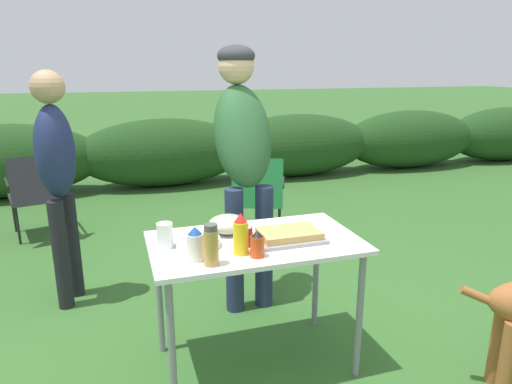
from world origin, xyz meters
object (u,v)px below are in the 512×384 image
(plate_stack, at_px, (198,242))
(mixing_bowl, at_px, (228,224))
(paper_cup_stack, at_px, (165,235))
(hot_sauce_bottle, at_px, (257,244))
(food_tray, at_px, (289,235))
(standing_person_in_olive_jacket, at_px, (243,147))
(mustard_bottle, at_px, (241,235))
(folding_table, at_px, (255,254))
(ketchup_bottle, at_px, (247,235))
(mayo_bottle, at_px, (195,245))
(camp_chair_near_hedge, at_px, (36,191))
(spice_jar, at_px, (211,245))
(camp_chair_green_behind_table, at_px, (258,194))
(standing_person_in_dark_puffer, at_px, (57,167))

(plate_stack, xyz_separation_m, mixing_bowl, (0.20, 0.15, 0.02))
(plate_stack, height_order, paper_cup_stack, paper_cup_stack)
(hot_sauce_bottle, bearing_deg, food_tray, 34.54)
(food_tray, distance_m, standing_person_in_olive_jacket, 0.86)
(plate_stack, distance_m, paper_cup_stack, 0.17)
(mustard_bottle, xyz_separation_m, hot_sauce_bottle, (0.07, -0.06, -0.04))
(plate_stack, bearing_deg, folding_table, -1.76)
(plate_stack, distance_m, ketchup_bottle, 0.25)
(paper_cup_stack, xyz_separation_m, mayo_bottle, (0.12, -0.20, 0.02))
(food_tray, relative_size, ketchup_bottle, 2.73)
(camp_chair_near_hedge, bearing_deg, mayo_bottle, -82.52)
(folding_table, distance_m, standing_person_in_olive_jacket, 0.87)
(ketchup_bottle, bearing_deg, folding_table, 43.13)
(mustard_bottle, bearing_deg, food_tray, 18.54)
(plate_stack, distance_m, spice_jar, 0.25)
(paper_cup_stack, bearing_deg, hot_sauce_bottle, -31.45)
(mayo_bottle, bearing_deg, hot_sauce_bottle, -8.82)
(folding_table, distance_m, mixing_bowl, 0.23)
(mustard_bottle, bearing_deg, ketchup_bottle, 57.50)
(hot_sauce_bottle, bearing_deg, mustard_bottle, 138.58)
(camp_chair_green_behind_table, bearing_deg, mustard_bottle, -88.87)
(standing_person_in_dark_puffer, height_order, camp_chair_green_behind_table, standing_person_in_dark_puffer)
(mustard_bottle, relative_size, camp_chair_near_hedge, 0.25)
(mayo_bottle, bearing_deg, standing_person_in_dark_puffer, 119.38)
(folding_table, height_order, mixing_bowl, mixing_bowl)
(mayo_bottle, distance_m, standing_person_in_dark_puffer, 1.43)
(spice_jar, bearing_deg, food_tray, 21.82)
(mixing_bowl, bearing_deg, mustard_bottle, -92.54)
(hot_sauce_bottle, bearing_deg, camp_chair_near_hedge, 116.58)
(plate_stack, distance_m, mixing_bowl, 0.25)
(folding_table, xyz_separation_m, spice_jar, (-0.28, -0.23, 0.17))
(paper_cup_stack, distance_m, standing_person_in_olive_jacket, 0.97)
(plate_stack, distance_m, standing_person_in_dark_puffer, 1.32)
(hot_sauce_bottle, xyz_separation_m, camp_chair_near_hedge, (-1.36, 2.71, -0.33))
(mayo_bottle, distance_m, camp_chair_green_behind_table, 2.18)
(mixing_bowl, relative_size, paper_cup_stack, 1.68)
(mixing_bowl, height_order, ketchup_bottle, ketchup_bottle)
(mixing_bowl, height_order, standing_person_in_dark_puffer, standing_person_in_dark_puffer)
(standing_person_in_olive_jacket, xyz_separation_m, camp_chair_near_hedge, (-1.56, 1.77, -0.64))
(ketchup_bottle, bearing_deg, standing_person_in_olive_jacket, 75.11)
(mixing_bowl, relative_size, spice_jar, 1.10)
(paper_cup_stack, height_order, ketchup_bottle, same)
(standing_person_in_olive_jacket, height_order, camp_chair_near_hedge, standing_person_in_olive_jacket)
(food_tray, height_order, ketchup_bottle, ketchup_bottle)
(paper_cup_stack, bearing_deg, plate_stack, -12.65)
(mayo_bottle, bearing_deg, standing_person_in_olive_jacket, 61.22)
(spice_jar, xyz_separation_m, standing_person_in_olive_jacket, (0.43, 0.97, 0.27))
(mayo_bottle, bearing_deg, mixing_bowl, 53.42)
(folding_table, xyz_separation_m, mayo_bottle, (-0.34, -0.16, 0.16))
(mayo_bottle, xyz_separation_m, camp_chair_near_hedge, (-1.07, 2.67, -0.35))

